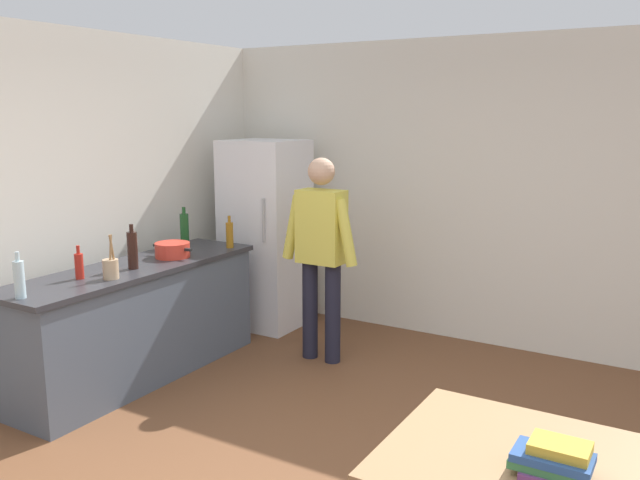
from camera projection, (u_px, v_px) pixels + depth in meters
The scene contains 13 objects.
wall_back at pixel (480, 193), 5.81m from camera, with size 6.40×0.12×2.70m, color silver.
wall_left at pixel (9, 212), 4.75m from camera, with size 0.12×5.60×2.70m, color silver.
kitchen_counter at pixel (137, 321), 5.13m from camera, with size 0.64×2.20×0.90m.
refrigerator at pixel (266, 234), 6.34m from camera, with size 0.70×0.67×1.80m.
person at pixel (321, 246), 5.39m from camera, with size 0.70×0.22×1.70m.
cooking_pot at pixel (172, 250), 5.33m from camera, with size 0.40×0.28×0.12m.
utensil_jar at pixel (111, 268), 4.63m from camera, with size 0.11×0.11×0.32m.
bottle_sauce_red at pixel (79, 266), 4.63m from camera, with size 0.06×0.06×0.24m.
bottle_water_clear at pixel (19, 279), 4.14m from camera, with size 0.07×0.07×0.30m.
bottle_oil_amber at pixel (230, 234), 5.69m from camera, with size 0.06×0.06×0.28m.
bottle_wine_dark at pixel (132, 250), 4.92m from camera, with size 0.08×0.08×0.34m.
bottle_wine_green at pixel (184, 229), 5.79m from camera, with size 0.08×0.08×0.34m.
book_stack at pixel (553, 460), 2.40m from camera, with size 0.29×0.20×0.13m.
Camera 1 is at (1.74, -2.70, 2.06)m, focal length 36.95 mm.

